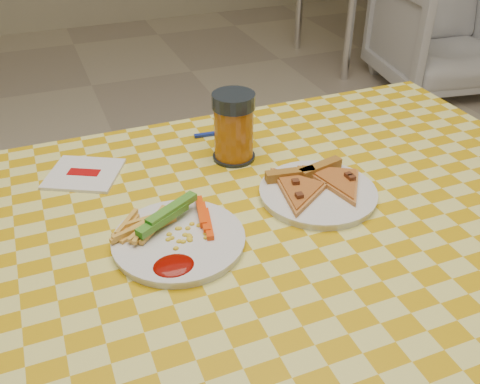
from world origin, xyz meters
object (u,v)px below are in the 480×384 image
Objects in this scene: table at (263,252)px; plate_left at (179,241)px; drink_glass at (234,128)px; plate_right at (318,194)px; bg_chair at (447,29)px.

plate_left reaches higher than table.
drink_glass reaches higher than table.
plate_left is 1.00× the size of plate_right.
table reaches higher than bg_chair.
bg_chair is at bearing 38.86° from drink_glass.
plate_right is at bearing -127.06° from bg_chair.
table is 2.75m from bg_chair.
drink_glass reaches higher than bg_chair.
plate_left is at bearing -128.88° from drink_glass.
plate_right is (0.12, 0.03, 0.08)m from table.
plate_right is 0.22m from drink_glass.
plate_left is at bearing -172.02° from plate_right.
plate_right is 1.50× the size of drink_glass.
bg_chair is (2.02, 1.83, -0.31)m from table.
table is 5.95× the size of plate_left.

